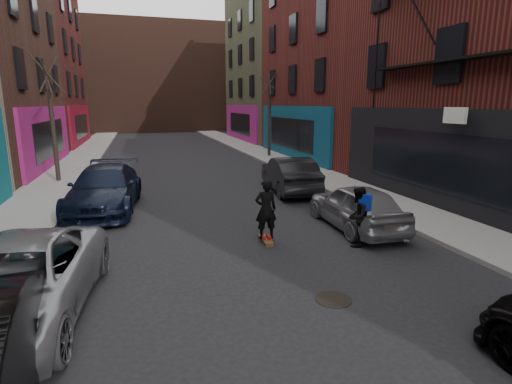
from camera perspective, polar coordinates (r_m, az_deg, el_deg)
sidewalk_left at (r=32.75m, az=-22.96°, el=5.23°), size 2.50×84.00×0.13m
sidewalk_right at (r=33.67m, az=-1.24°, el=6.38°), size 2.50×84.00×0.13m
buildings_right at (r=24.69m, az=26.25°, el=21.43°), size 12.00×56.00×16.00m
building_far at (r=58.48m, az=-14.40°, el=15.41°), size 40.00×10.00×14.00m
tree_left_far at (r=20.68m, az=-27.23°, el=10.39°), size 2.00×2.00×6.50m
tree_right_far at (r=27.72m, az=1.93°, el=12.24°), size 2.00×2.00×6.80m
parked_left_far at (r=8.00m, az=-31.13°, el=-11.12°), size 2.81×5.21×1.39m
parked_left_end at (r=14.85m, az=-20.79°, el=0.45°), size 2.64×5.45×1.53m
parked_right_far at (r=12.23m, az=14.12°, el=-1.96°), size 1.72×4.04×1.36m
parked_right_end at (r=16.87m, az=4.83°, el=2.51°), size 2.04×4.64×1.48m
skateboard at (r=10.86m, az=1.40°, el=-6.89°), size 0.25×0.81×0.10m
skateboarder at (r=10.60m, az=1.42°, el=-2.50°), size 0.61×0.41×1.62m
pedestrian at (r=10.69m, az=14.34°, el=-3.41°), size 0.97×0.92×1.57m
manhole at (r=8.02m, az=10.96°, el=-14.82°), size 0.75×0.75×0.01m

